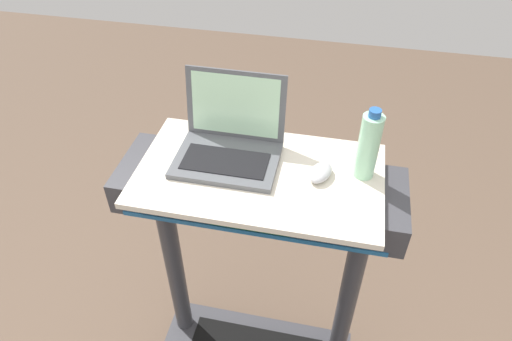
{
  "coord_description": "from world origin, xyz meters",
  "views": [
    {
      "loc": [
        0.21,
        -0.34,
        2.05
      ],
      "look_at": [
        0.0,
        0.65,
        1.17
      ],
      "focal_mm": 32.54,
      "sensor_mm": 36.0,
      "label": 1
    }
  ],
  "objects": [
    {
      "name": "desk_board",
      "position": [
        0.0,
        0.7,
        1.11
      ],
      "size": [
        0.75,
        0.43,
        0.02
      ],
      "primitive_type": "cube",
      "color": "beige",
      "rests_on": "treadmill_base"
    },
    {
      "name": "water_bottle",
      "position": [
        0.31,
        0.76,
        1.23
      ],
      "size": [
        0.06,
        0.06,
        0.23
      ],
      "color": "#9EDBB2",
      "rests_on": "desk_board"
    },
    {
      "name": "laptop",
      "position": [
        -0.11,
        0.77,
        1.17
      ],
      "size": [
        0.32,
        0.26,
        0.24
      ],
      "rotation": [
        0.0,
        0.0,
        0.03
      ],
      "color": "#515459",
      "rests_on": "desk_board"
    },
    {
      "name": "computer_mouse",
      "position": [
        0.18,
        0.72,
        1.14
      ],
      "size": [
        0.09,
        0.11,
        0.03
      ],
      "primitive_type": "ellipsoid",
      "rotation": [
        0.0,
        0.0,
        -0.32
      ],
      "color": "#B2B2B7",
      "rests_on": "desk_board"
    }
  ]
}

